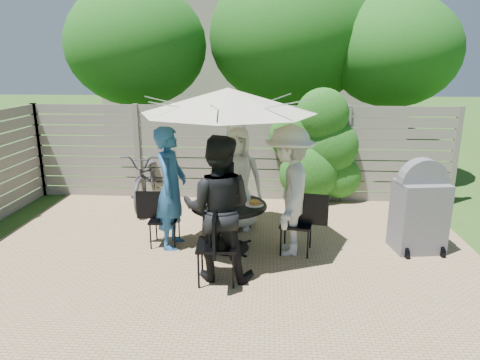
# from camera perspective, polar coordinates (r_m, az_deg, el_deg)

# --- Properties ---
(backyard_envelope) EXTENTS (60.00, 60.00, 5.00)m
(backyard_envelope) POSITION_cam_1_polar(r_m,az_deg,el_deg) (15.32, 2.28, 15.41)
(backyard_envelope) COLOR #2D4C17
(backyard_envelope) RESTS_ON ground
(patio_table) EXTENTS (1.11, 1.11, 0.69)m
(patio_table) POSITION_cam_1_polar(r_m,az_deg,el_deg) (6.08, -1.46, -5.07)
(patio_table) COLOR black
(patio_table) RESTS_ON ground
(umbrella) EXTENTS (2.51, 2.51, 2.29)m
(umbrella) POSITION_cam_1_polar(r_m,az_deg,el_deg) (5.72, -1.58, 10.53)
(umbrella) COLOR silver
(umbrella) RESTS_ON ground
(chair_back) EXTENTS (0.46, 0.66, 0.90)m
(chair_back) POSITION_cam_1_polar(r_m,az_deg,el_deg) (7.05, -0.24, -3.94)
(chair_back) COLOR black
(chair_back) RESTS_ON ground
(person_back) EXTENTS (0.84, 0.58, 1.65)m
(person_back) POSITION_cam_1_polar(r_m,az_deg,el_deg) (6.76, -0.38, 0.13)
(person_back) COLOR silver
(person_back) RESTS_ON ground
(chair_left) EXTENTS (0.60, 0.41, 0.83)m
(chair_left) POSITION_cam_1_polar(r_m,az_deg,el_deg) (6.38, -10.09, -6.53)
(chair_left) COLOR black
(chair_left) RESTS_ON ground
(person_left) EXTENTS (0.46, 0.67, 1.77)m
(person_left) POSITION_cam_1_polar(r_m,az_deg,el_deg) (6.13, -9.17, -1.12)
(person_left) COLOR #20528C
(person_left) RESTS_ON ground
(chair_front) EXTENTS (0.50, 0.72, 0.99)m
(chair_front) POSITION_cam_1_polar(r_m,az_deg,el_deg) (5.28, -3.10, -10.58)
(chair_front) COLOR black
(chair_front) RESTS_ON ground
(person_front) EXTENTS (0.92, 0.74, 1.81)m
(person_front) POSITION_cam_1_polar(r_m,az_deg,el_deg) (5.17, -2.94, -3.87)
(person_front) COLOR black
(person_front) RESTS_ON ground
(chair_right) EXTENTS (0.67, 0.50, 0.89)m
(chair_right) POSITION_cam_1_polar(r_m,az_deg,el_deg) (6.09, 7.62, -7.32)
(chair_right) COLOR black
(chair_right) RESTS_ON ground
(person_right) EXTENTS (0.75, 1.22, 1.82)m
(person_right) POSITION_cam_1_polar(r_m,az_deg,el_deg) (5.88, 6.53, -1.49)
(person_right) COLOR silver
(person_right) RESTS_ON ground
(plate_back) EXTENTS (0.26, 0.26, 0.06)m
(plate_back) POSITION_cam_1_polar(r_m,az_deg,el_deg) (6.34, -0.97, -1.97)
(plate_back) COLOR white
(plate_back) RESTS_ON patio_table
(plate_left) EXTENTS (0.26, 0.26, 0.06)m
(plate_left) POSITION_cam_1_polar(r_m,az_deg,el_deg) (6.07, -4.84, -2.84)
(plate_left) COLOR white
(plate_left) RESTS_ON patio_table
(plate_front) EXTENTS (0.26, 0.26, 0.06)m
(plate_front) POSITION_cam_1_polar(r_m,az_deg,el_deg) (5.67, -2.05, -4.13)
(plate_front) COLOR white
(plate_front) RESTS_ON patio_table
(plate_right) EXTENTS (0.26, 0.26, 0.06)m
(plate_right) POSITION_cam_1_polar(r_m,az_deg,el_deg) (5.96, 1.95, -3.13)
(plate_right) COLOR white
(plate_right) RESTS_ON patio_table
(glass_back) EXTENTS (0.07, 0.07, 0.14)m
(glass_back) POSITION_cam_1_polar(r_m,az_deg,el_deg) (6.25, -2.06, -1.81)
(glass_back) COLOR silver
(glass_back) RESTS_ON patio_table
(glass_left) EXTENTS (0.07, 0.07, 0.14)m
(glass_left) POSITION_cam_1_polar(r_m,az_deg,el_deg) (5.94, -4.12, -2.78)
(glass_left) COLOR silver
(glass_left) RESTS_ON patio_table
(glass_front) EXTENTS (0.07, 0.07, 0.14)m
(glass_front) POSITION_cam_1_polar(r_m,az_deg,el_deg) (5.73, -0.85, -3.41)
(glass_front) COLOR silver
(glass_front) RESTS_ON patio_table
(glass_right) EXTENTS (0.07, 0.07, 0.14)m
(glass_right) POSITION_cam_1_polar(r_m,az_deg,el_deg) (6.06, 1.10, -2.37)
(glass_right) COLOR silver
(glass_right) RESTS_ON patio_table
(syrup_jug) EXTENTS (0.09, 0.09, 0.16)m
(syrup_jug) POSITION_cam_1_polar(r_m,az_deg,el_deg) (6.04, -1.97, -2.32)
(syrup_jug) COLOR #59280C
(syrup_jug) RESTS_ON patio_table
(coffee_cup) EXTENTS (0.08, 0.08, 0.12)m
(coffee_cup) POSITION_cam_1_polar(r_m,az_deg,el_deg) (6.19, -0.25, -2.08)
(coffee_cup) COLOR #C6B293
(coffee_cup) RESTS_ON patio_table
(bicycle) EXTENTS (0.80, 2.03, 1.05)m
(bicycle) POSITION_cam_1_polar(r_m,az_deg,el_deg) (8.21, -12.06, 0.37)
(bicycle) COLOR #333338
(bicycle) RESTS_ON ground
(bbq_grill) EXTENTS (0.73, 0.60, 1.35)m
(bbq_grill) POSITION_cam_1_polar(r_m,az_deg,el_deg) (6.50, 22.80, -3.69)
(bbq_grill) COLOR slate
(bbq_grill) RESTS_ON ground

